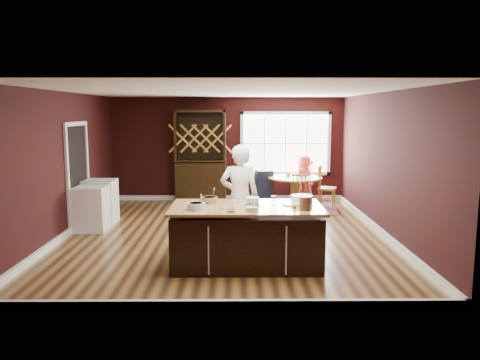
# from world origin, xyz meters

# --- Properties ---
(room_shell) EXTENTS (7.00, 7.00, 7.00)m
(room_shell) POSITION_xyz_m (0.00, 0.00, 1.35)
(room_shell) COLOR brown
(room_shell) RESTS_ON ground
(window) EXTENTS (2.36, 0.10, 1.66)m
(window) POSITION_xyz_m (1.50, 3.47, 1.50)
(window) COLOR white
(window) RESTS_ON room_shell
(doorway) EXTENTS (0.08, 1.26, 2.13)m
(doorway) POSITION_xyz_m (-2.97, 0.60, 1.02)
(doorway) COLOR white
(doorway) RESTS_ON room_shell
(kitchen_island) EXTENTS (2.29, 1.20, 0.92)m
(kitchen_island) POSITION_xyz_m (0.37, -1.83, 0.44)
(kitchen_island) COLOR black
(kitchen_island) RESTS_ON ground
(dining_table) EXTENTS (1.30, 1.30, 0.75)m
(dining_table) POSITION_xyz_m (1.65, 2.49, 0.53)
(dining_table) COLOR brown
(dining_table) RESTS_ON ground
(baker) EXTENTS (0.68, 0.47, 1.80)m
(baker) POSITION_xyz_m (0.27, -1.04, 0.90)
(baker) COLOR white
(baker) RESTS_ON ground
(layer_cake) EXTENTS (0.29, 0.29, 0.12)m
(layer_cake) POSITION_xyz_m (0.46, -1.75, 0.98)
(layer_cake) COLOR white
(layer_cake) RESTS_ON kitchen_island
(bowl_blue) EXTENTS (0.26, 0.26, 0.10)m
(bowl_blue) POSITION_xyz_m (-0.37, -2.07, 0.97)
(bowl_blue) COLOR silver
(bowl_blue) RESTS_ON kitchen_island
(bowl_yellow) EXTENTS (0.25, 0.25, 0.09)m
(bowl_yellow) POSITION_xyz_m (-0.20, -1.58, 0.97)
(bowl_yellow) COLOR olive
(bowl_yellow) RESTS_ON kitchen_island
(bowl_pink) EXTENTS (0.14, 0.14, 0.05)m
(bowl_pink) POSITION_xyz_m (0.14, -2.23, 0.95)
(bowl_pink) COLOR silver
(bowl_pink) RESTS_ON kitchen_island
(bowl_olive) EXTENTS (0.17, 0.17, 0.06)m
(bowl_olive) POSITION_xyz_m (0.44, -2.20, 0.95)
(bowl_olive) COLOR silver
(bowl_olive) RESTS_ON kitchen_island
(drinking_glass) EXTENTS (0.08, 0.08, 0.16)m
(drinking_glass) POSITION_xyz_m (0.77, -1.84, 1.00)
(drinking_glass) COLOR white
(drinking_glass) RESTS_ON kitchen_island
(dinner_plate) EXTENTS (0.26, 0.26, 0.02)m
(dinner_plate) POSITION_xyz_m (1.05, -1.75, 0.93)
(dinner_plate) COLOR #FFF4B2
(dinner_plate) RESTS_ON kitchen_island
(white_tub) EXTENTS (0.34, 0.34, 0.12)m
(white_tub) POSITION_xyz_m (1.25, -1.55, 0.98)
(white_tub) COLOR silver
(white_tub) RESTS_ON kitchen_island
(stoneware_crock) EXTENTS (0.17, 0.17, 0.20)m
(stoneware_crock) POSITION_xyz_m (1.21, -2.12, 1.02)
(stoneware_crock) COLOR brown
(stoneware_crock) RESTS_ON kitchen_island
(toy_figurine) EXTENTS (0.04, 0.04, 0.07)m
(toy_figurine) POSITION_xyz_m (1.07, -2.02, 0.96)
(toy_figurine) COLOR yellow
(toy_figurine) RESTS_ON kitchen_island
(rug) EXTENTS (2.19, 1.80, 0.01)m
(rug) POSITION_xyz_m (1.65, 2.49, 0.01)
(rug) COLOR brown
(rug) RESTS_ON ground
(chair_east) EXTENTS (0.53, 0.55, 1.03)m
(chair_east) POSITION_xyz_m (2.44, 2.52, 0.51)
(chair_east) COLOR #8D5D23
(chair_east) RESTS_ON ground
(chair_south) EXTENTS (0.48, 0.47, 0.92)m
(chair_south) POSITION_xyz_m (1.61, 1.67, 0.46)
(chair_south) COLOR brown
(chair_south) RESTS_ON ground
(chair_north) EXTENTS (0.55, 0.53, 1.08)m
(chair_north) POSITION_xyz_m (1.92, 3.25, 0.54)
(chair_north) COLOR brown
(chair_north) RESTS_ON ground
(seated_woman) EXTENTS (0.72, 0.69, 1.25)m
(seated_woman) POSITION_xyz_m (1.94, 2.95, 0.62)
(seated_woman) COLOR #C23D3F
(seated_woman) RESTS_ON ground
(high_chair) EXTENTS (0.46, 0.46, 0.93)m
(high_chair) POSITION_xyz_m (0.91, 2.75, 0.46)
(high_chair) COLOR black
(high_chair) RESTS_ON ground
(toddler) EXTENTS (0.18, 0.14, 0.26)m
(toddler) POSITION_xyz_m (0.90, 2.84, 0.81)
(toddler) COLOR #8CA5BF
(toddler) RESTS_ON high_chair
(table_plate) EXTENTS (0.21, 0.21, 0.02)m
(table_plate) POSITION_xyz_m (1.86, 2.38, 0.76)
(table_plate) COLOR beige
(table_plate) RESTS_ON dining_table
(table_cup) EXTENTS (0.15, 0.15, 0.10)m
(table_cup) POSITION_xyz_m (1.49, 2.66, 0.80)
(table_cup) COLOR silver
(table_cup) RESTS_ON dining_table
(hutch) EXTENTS (1.29, 0.54, 2.37)m
(hutch) POSITION_xyz_m (-0.70, 3.22, 1.18)
(hutch) COLOR #341E0D
(hutch) RESTS_ON ground
(washer) EXTENTS (0.60, 0.58, 0.88)m
(washer) POSITION_xyz_m (-2.64, 0.28, 0.44)
(washer) COLOR silver
(washer) RESTS_ON ground
(dryer) EXTENTS (0.63, 0.61, 0.92)m
(dryer) POSITION_xyz_m (-2.64, 0.92, 0.46)
(dryer) COLOR white
(dryer) RESTS_ON ground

